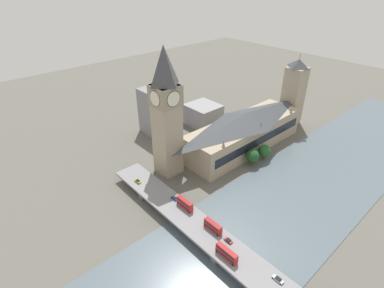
# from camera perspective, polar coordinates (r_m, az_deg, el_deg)

# --- Properties ---
(ground_plane) EXTENTS (600.00, 600.00, 0.00)m
(ground_plane) POSITION_cam_1_polar(r_m,az_deg,el_deg) (211.47, 11.88, -3.05)
(ground_plane) COLOR #605E56
(river_water) EXTENTS (66.89, 360.00, 0.30)m
(river_water) POSITION_cam_1_polar(r_m,az_deg,el_deg) (196.04, 21.07, -7.63)
(river_water) COLOR slate
(river_water) RESTS_ON ground_plane
(parliament_hall) EXTENTS (28.68, 97.86, 27.56)m
(parliament_hall) POSITION_cam_1_polar(r_m,az_deg,el_deg) (218.80, 10.01, 2.55)
(parliament_hall) COLOR tan
(parliament_hall) RESTS_ON ground_plane
(clock_tower) EXTENTS (15.02, 15.02, 80.49)m
(clock_tower) POSITION_cam_1_polar(r_m,az_deg,el_deg) (176.06, -4.94, 6.22)
(clock_tower) COLOR tan
(clock_tower) RESTS_ON ground_plane
(victoria_tower) EXTENTS (14.19, 14.19, 58.31)m
(victoria_tower) POSITION_cam_1_polar(r_m,az_deg,el_deg) (260.02, 18.77, 9.24)
(victoria_tower) COLOR tan
(victoria_tower) RESTS_ON ground_plane
(road_bridge) EXTENTS (165.78, 15.97, 6.06)m
(road_bridge) POSITION_cam_1_polar(r_m,az_deg,el_deg) (144.55, 6.02, -19.08)
(road_bridge) COLOR slate
(road_bridge) RESTS_ON ground_plane
(double_decker_bus_lead) EXTENTS (10.17, 2.65, 4.63)m
(double_decker_bus_lead) POSITION_cam_1_polar(r_m,az_deg,el_deg) (148.14, 4.01, -15.30)
(double_decker_bus_lead) COLOR red
(double_decker_bus_lead) RESTS_ON road_bridge
(double_decker_bus_mid) EXTENTS (11.23, 2.50, 4.91)m
(double_decker_bus_mid) POSITION_cam_1_polar(r_m,az_deg,el_deg) (137.96, 6.62, -19.91)
(double_decker_bus_mid) COLOR red
(double_decker_bus_mid) RESTS_ON road_bridge
(double_decker_bus_rear) EXTENTS (10.71, 2.52, 5.04)m
(double_decker_bus_rear) POSITION_cam_1_polar(r_m,az_deg,el_deg) (158.91, -1.37, -11.24)
(double_decker_bus_rear) COLOR red
(double_decker_bus_rear) RESTS_ON road_bridge
(car_northbound_lead) EXTENTS (4.35, 1.89, 1.51)m
(car_northbound_lead) POSITION_cam_1_polar(r_m,az_deg,el_deg) (179.53, -10.32, -6.98)
(car_northbound_lead) COLOR gold
(car_northbound_lead) RESTS_ON road_bridge
(car_northbound_mid) EXTENTS (4.69, 1.83, 1.31)m
(car_northbound_mid) POSITION_cam_1_polar(r_m,az_deg,el_deg) (136.46, 16.05, -23.50)
(car_northbound_mid) COLOR silver
(car_northbound_mid) RESTS_ON road_bridge
(car_northbound_tail) EXTENTS (3.88, 1.78, 1.35)m
(car_northbound_tail) POSITION_cam_1_polar(r_m,az_deg,el_deg) (165.38, -3.38, -10.27)
(car_northbound_tail) COLOR navy
(car_northbound_tail) RESTS_ON road_bridge
(car_southbound_mid) EXTENTS (4.19, 1.90, 1.26)m
(car_southbound_mid) POSITION_cam_1_polar(r_m,az_deg,el_deg) (145.39, 6.93, -17.75)
(car_southbound_mid) COLOR maroon
(car_southbound_mid) RESTS_ON road_bridge
(city_block_west) EXTENTS (25.37, 23.75, 17.32)m
(city_block_west) POSITION_cam_1_polar(r_m,az_deg,el_deg) (251.61, 2.14, 5.60)
(city_block_west) COLOR #939399
(city_block_west) RESTS_ON ground_plane
(city_block_center) EXTENTS (29.66, 21.26, 35.88)m
(city_block_center) POSITION_cam_1_polar(r_m,az_deg,el_deg) (234.92, -6.16, 6.04)
(city_block_center) COLOR gray
(city_block_center) RESTS_ON ground_plane
(tree_embankment_near) EXTENTS (8.98, 8.98, 11.75)m
(tree_embankment_near) POSITION_cam_1_polar(r_m,az_deg,el_deg) (202.15, 11.47, -2.25)
(tree_embankment_near) COLOR brown
(tree_embankment_near) RESTS_ON ground_plane
(tree_embankment_mid) EXTENTS (8.76, 8.76, 11.21)m
(tree_embankment_mid) POSITION_cam_1_polar(r_m,az_deg,el_deg) (210.20, 13.60, -1.29)
(tree_embankment_mid) COLOR brown
(tree_embankment_mid) RESTS_ON ground_plane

